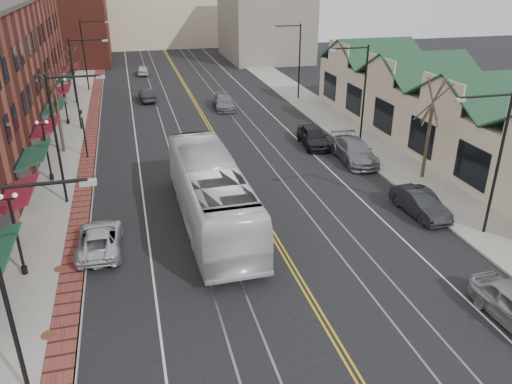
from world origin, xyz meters
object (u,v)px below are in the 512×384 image
parked_car_b (420,203)px  parked_car_d (313,136)px  parked_car_c (355,151)px  transit_bus (211,193)px  parked_suv (100,239)px

parked_car_b → parked_car_d: 13.60m
parked_car_b → parked_car_c: bearing=86.8°
transit_bus → parked_car_c: bearing=-150.2°
transit_bus → parked_car_d: size_ratio=2.88×
parked_car_c → parked_car_b: bearing=-85.9°
parked_suv → parked_car_c: bearing=-152.7°
parked_suv → parked_car_c: parked_car_c is taller
transit_bus → parked_car_d: transit_bus is taller
parked_car_b → parked_car_d: bearing=94.4°
parked_car_b → parked_car_c: 9.31m
parked_suv → parked_car_d: size_ratio=0.99×
transit_bus → parked_suv: 6.55m
parked_car_d → parked_car_b: bearing=-78.1°
parked_car_b → parked_car_c: size_ratio=0.78×
parked_car_c → transit_bus: bearing=-145.3°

